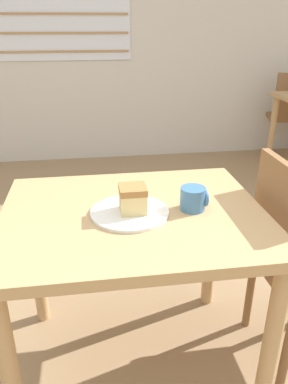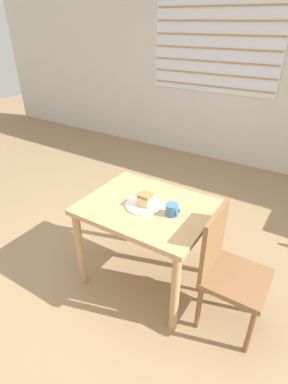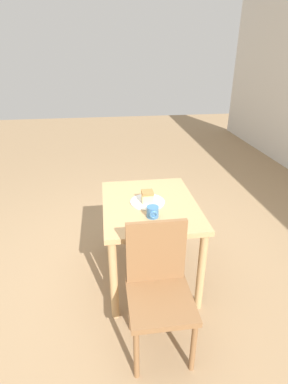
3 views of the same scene
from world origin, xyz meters
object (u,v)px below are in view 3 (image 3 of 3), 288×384
at_px(dining_table_near, 150,216).
at_px(chair_near_window, 159,286).
at_px(plate, 148,202).
at_px(cake_slice, 147,197).
at_px(coffee_mug, 153,212).

height_order(dining_table_near, chair_near_window, chair_near_window).
height_order(plate, cake_slice, cake_slice).
bearing_deg(cake_slice, coffee_mug, 1.66).
xyz_separation_m(plate, coffee_mug, (0.23, 0.00, 0.04)).
bearing_deg(plate, coffee_mug, 0.84).
relative_size(chair_near_window, plate, 3.22).
bearing_deg(dining_table_near, coffee_mug, -3.39).
height_order(chair_near_window, cake_slice, chair_near_window).
bearing_deg(chair_near_window, cake_slice, 87.93).
bearing_deg(chair_near_window, dining_table_near, 86.27).
xyz_separation_m(chair_near_window, coffee_mug, (-0.45, 0.03, 0.29)).
relative_size(cake_slice, coffee_mug, 0.96).
xyz_separation_m(dining_table_near, chair_near_window, (0.67, -0.04, -0.14)).
distance_m(dining_table_near, coffee_mug, 0.27).
bearing_deg(plate, dining_table_near, 46.91).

